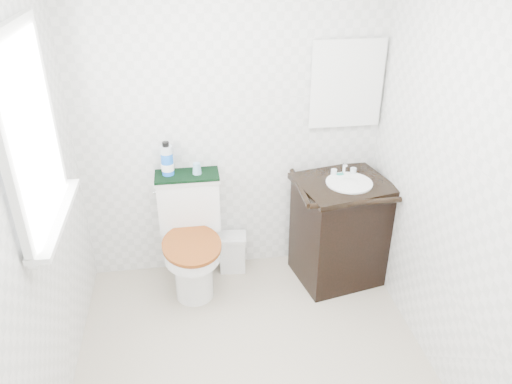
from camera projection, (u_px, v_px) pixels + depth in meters
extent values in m
plane|color=#B9AF95|center=(256.00, 376.00, 3.04)|extent=(2.40, 2.40, 0.00)
plane|color=silver|center=(231.00, 122.00, 3.52)|extent=(2.40, 0.00, 2.40)
plane|color=silver|center=(24.00, 223.00, 2.33)|extent=(0.00, 2.40, 2.40)
plane|color=silver|center=(463.00, 191.00, 2.62)|extent=(0.00, 2.40, 2.40)
cube|color=white|center=(28.00, 133.00, 2.39)|extent=(0.02, 0.70, 0.90)
cube|color=silver|center=(347.00, 84.00, 3.49)|extent=(0.50, 0.02, 0.60)
cylinder|color=white|center=(194.00, 272.00, 3.62)|extent=(0.27, 0.27, 0.42)
cube|color=white|center=(192.00, 252.00, 3.83)|extent=(0.27, 0.28, 0.42)
cube|color=white|center=(189.00, 204.00, 3.66)|extent=(0.44, 0.18, 0.40)
cube|color=white|center=(187.00, 178.00, 3.55)|extent=(0.46, 0.20, 0.03)
cylinder|color=white|center=(192.00, 251.00, 3.48)|extent=(0.40, 0.40, 0.08)
cylinder|color=maroon|center=(192.00, 245.00, 3.46)|extent=(0.45, 0.45, 0.03)
cube|color=black|center=(339.00, 233.00, 3.75)|extent=(0.68, 0.61, 0.78)
cube|color=black|center=(343.00, 184.00, 3.55)|extent=(0.73, 0.66, 0.04)
cylinder|color=white|center=(349.00, 183.00, 3.52)|extent=(0.33, 0.33, 0.01)
ellipsoid|color=white|center=(348.00, 190.00, 3.55)|extent=(0.28, 0.28, 0.14)
cylinder|color=silver|center=(344.00, 169.00, 3.62)|extent=(0.02, 0.02, 0.10)
cube|color=silver|center=(233.00, 254.00, 3.93)|extent=(0.21, 0.17, 0.28)
cube|color=silver|center=(232.00, 237.00, 3.86)|extent=(0.23, 0.19, 0.03)
cube|color=black|center=(187.00, 175.00, 3.54)|extent=(0.45, 0.22, 0.02)
cylinder|color=blue|center=(167.00, 164.00, 3.50)|extent=(0.09, 0.09, 0.16)
cylinder|color=silver|center=(166.00, 150.00, 3.45)|extent=(0.09, 0.09, 0.05)
cylinder|color=black|center=(166.00, 144.00, 3.43)|extent=(0.05, 0.05, 0.03)
cone|color=#7CAFCA|center=(197.00, 168.00, 3.53)|extent=(0.06, 0.06, 0.08)
ellipsoid|color=#1C8677|center=(340.00, 174.00, 3.63)|extent=(0.07, 0.05, 0.02)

